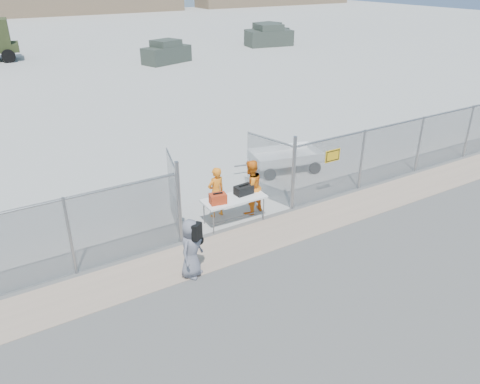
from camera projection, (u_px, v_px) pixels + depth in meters
ground at (277, 254)px, 13.01m from camera, size 160.00×160.00×0.00m
tarmac_inside at (26, 50)px, 45.33m from camera, size 160.00×80.00×0.01m
dirt_strip at (258, 238)px, 13.77m from camera, size 44.00×1.60×0.01m
chain_link_fence at (240, 192)px, 14.07m from camera, size 40.00×0.20×2.20m
folding_table at (234, 210)px, 14.49m from camera, size 2.00×0.89×0.84m
orange_bag at (218, 199)px, 13.92m from camera, size 0.54×0.41×0.30m
black_duffel at (244, 190)px, 14.50m from camera, size 0.60×0.38×0.28m
security_worker_left at (216, 192)px, 14.65m from camera, size 0.66×0.48×1.68m
security_worker_right at (250, 187)px, 14.84m from camera, size 1.01×0.86×1.80m
visitor at (191, 248)px, 11.79m from camera, size 0.94×0.87×1.61m
utility_trailer at (285, 160)px, 18.27m from camera, size 3.73×2.45×0.83m
parked_vehicle_near at (166, 52)px, 38.55m from camera, size 4.40×3.03×1.82m
parked_vehicle_mid at (267, 33)px, 48.35m from camera, size 4.80×2.73×2.05m
parked_vehicle_far at (269, 35)px, 46.90m from camera, size 4.84×2.77×2.07m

